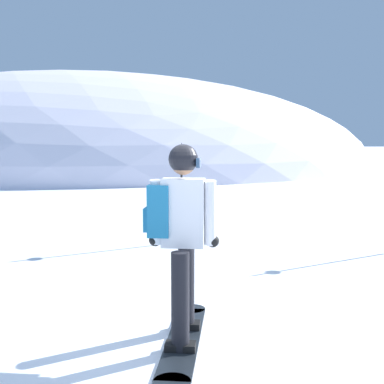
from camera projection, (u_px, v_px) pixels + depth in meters
name	position (u px, v px, depth m)	size (l,w,h in m)	color
ground_plane	(218.00, 341.00, 4.33)	(300.00, 300.00, 0.00)	white
ridge_peak_main	(88.00, 166.00, 35.01)	(38.45, 34.60, 12.42)	white
snowboarder_main	(180.00, 237.00, 4.23)	(0.65, 1.83, 1.71)	black
piste_marker_far	(182.00, 186.00, 8.44)	(0.20, 0.20, 1.71)	black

